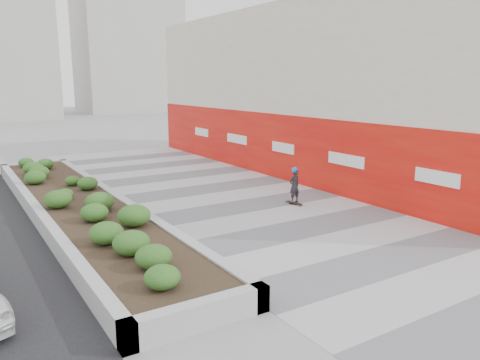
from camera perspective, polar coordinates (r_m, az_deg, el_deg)
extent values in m
plane|color=gray|center=(13.48, 12.57, -7.79)|extent=(160.00, 160.00, 0.00)
cube|color=#A8A8AD|center=(15.62, 4.80, -4.76)|extent=(8.00, 36.00, 0.01)
cube|color=beige|center=(24.06, 9.78, 10.63)|extent=(6.00, 24.00, 8.00)
cube|color=red|center=(22.38, 3.85, 4.26)|extent=(0.12, 24.00, 3.00)
cube|color=#9E9EA0|center=(8.96, -5.05, -16.13)|extent=(3.00, 0.30, 0.55)
cube|color=#9E9EA0|center=(25.37, -23.73, 1.38)|extent=(3.00, 0.30, 0.55)
cube|color=#9E9EA0|center=(16.61, -23.56, -3.76)|extent=(0.30, 18.00, 0.55)
cube|color=#9E9EA0|center=(17.18, -14.65, -2.64)|extent=(0.30, 18.00, 0.55)
cube|color=#2D2116|center=(16.85, -19.02, -3.28)|extent=(2.40, 17.40, 0.50)
cube|color=#ADAAA3|center=(73.38, -13.60, 17.51)|extent=(14.00, 10.00, 24.00)
cylinder|color=#595654|center=(15.92, 6.24, -4.48)|extent=(0.44, 0.44, 0.01)
cube|color=black|center=(17.47, 6.60, -2.79)|extent=(0.32, 0.74, 0.02)
imported|color=#222227|center=(17.32, 6.65, -0.73)|extent=(0.49, 0.35, 1.27)
sphere|color=blue|center=(17.20, 6.69, 1.21)|extent=(0.23, 0.23, 0.23)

